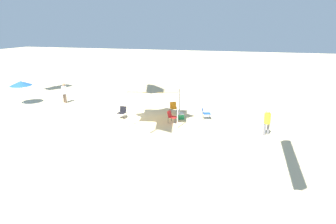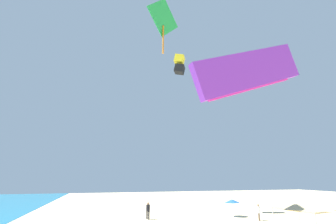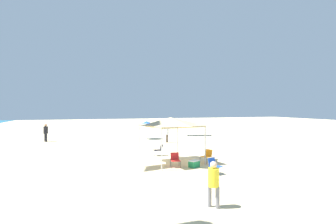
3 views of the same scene
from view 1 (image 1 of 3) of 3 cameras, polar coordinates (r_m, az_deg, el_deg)
name	(u,v)px [view 1 (image 1 of 3)]	position (r m, az deg, el deg)	size (l,w,h in m)	color
ground	(120,116)	(22.30, -9.11, -0.83)	(120.00, 120.00, 0.10)	beige
canopy_tent	(155,84)	(20.29, -2.48, 5.29)	(3.83, 3.64, 2.87)	#B7B7BC
beach_umbrella	(21,83)	(27.85, -26.37, 4.95)	(1.78, 1.79, 2.00)	silver
folding_chair_near_cooler	(172,116)	(20.35, 0.70, -0.75)	(0.70, 0.62, 0.82)	black
folding_chair_right_of_tent	(205,112)	(21.30, 7.11, -0.09)	(0.76, 0.70, 0.82)	black
folding_chair_facing_ocean	(122,111)	(21.64, -8.77, 0.10)	(0.55, 0.63, 0.82)	black
folding_chair_left_of_tent	(174,107)	(22.61, 1.06, 0.99)	(0.74, 0.79, 0.82)	black
cooler_box	(181,116)	(21.30, 2.42, -0.75)	(0.66, 0.74, 0.40)	#1E8C4C
person_kite_handler	(267,120)	(18.87, 18.47, -1.47)	(0.38, 0.38, 1.62)	slate
person_far_stroller	(64,91)	(27.01, -19.26, 3.76)	(0.42, 0.41, 1.71)	brown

